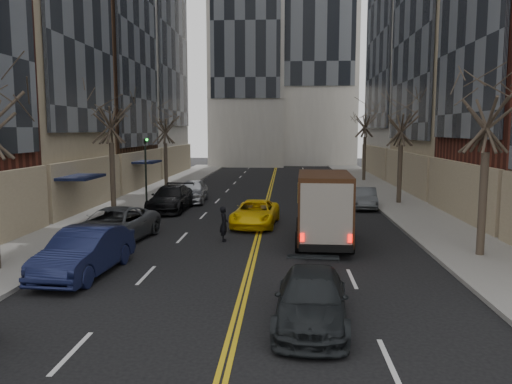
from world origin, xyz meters
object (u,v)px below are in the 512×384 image
at_px(observer_sedan, 312,299).
at_px(pedestrian, 224,224).
at_px(ups_truck, 324,209).
at_px(taxi, 255,213).

relative_size(observer_sedan, pedestrian, 2.93).
relative_size(ups_truck, taxi, 1.24).
distance_m(taxi, pedestrian, 3.91).
bearing_deg(ups_truck, observer_sedan, -93.95).
relative_size(observer_sedan, taxi, 0.98).
distance_m(ups_truck, taxi, 5.31).
bearing_deg(taxi, pedestrian, -102.71).
bearing_deg(pedestrian, observer_sedan, -169.29).
bearing_deg(pedestrian, taxi, -26.77).
bearing_deg(taxi, observer_sedan, -75.53).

